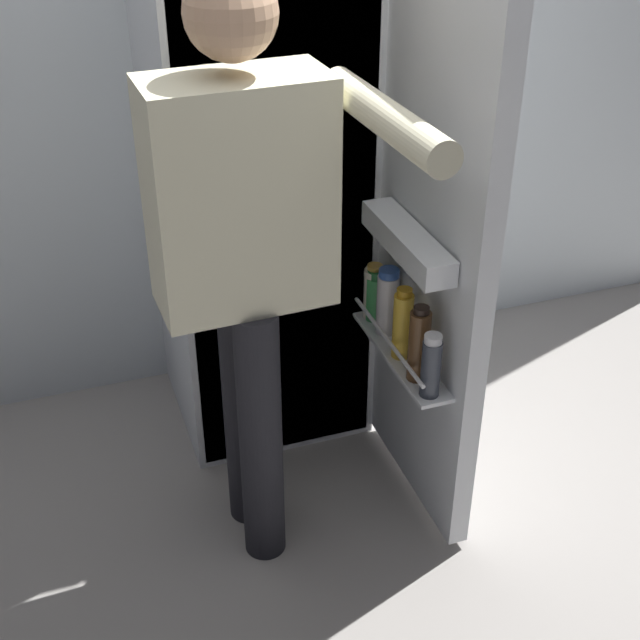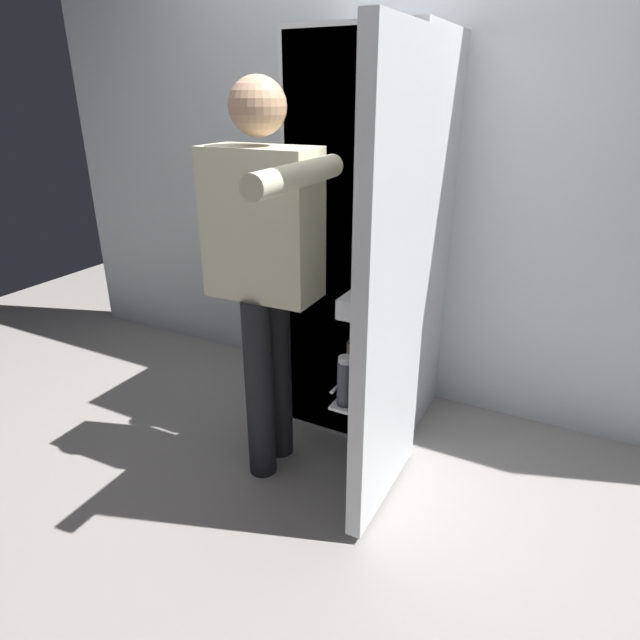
# 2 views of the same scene
# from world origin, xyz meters

# --- Properties ---
(ground_plane) EXTENTS (6.69, 6.69, 0.00)m
(ground_plane) POSITION_xyz_m (0.00, 0.00, 0.00)
(ground_plane) COLOR gray
(kitchen_wall) EXTENTS (4.40, 0.10, 2.42)m
(kitchen_wall) POSITION_xyz_m (0.00, 0.88, 1.21)
(kitchen_wall) COLOR silver
(kitchen_wall) RESTS_ON ground_plane
(refrigerator) EXTENTS (0.67, 1.18, 1.81)m
(refrigerator) POSITION_xyz_m (0.03, 0.48, 0.90)
(refrigerator) COLOR silver
(refrigerator) RESTS_ON ground_plane
(person) EXTENTS (0.55, 0.74, 1.63)m
(person) POSITION_xyz_m (-0.19, -0.07, 0.98)
(person) COLOR black
(person) RESTS_ON ground_plane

